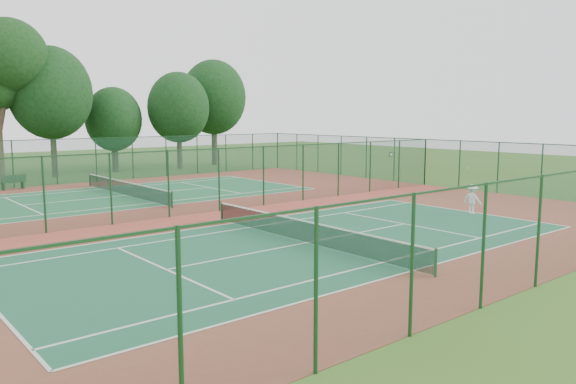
% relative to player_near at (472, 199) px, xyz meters
% --- Properties ---
extents(ground, '(120.00, 120.00, 0.00)m').
position_rel_player_near_xyz_m(ground, '(-11.38, 9.54, -0.82)').
color(ground, '#31571B').
rests_on(ground, ground).
extents(red_pad, '(40.00, 36.00, 0.01)m').
position_rel_player_near_xyz_m(red_pad, '(-11.38, 9.54, -0.82)').
color(red_pad, brown).
rests_on(red_pad, ground).
extents(court_near, '(23.77, 10.97, 0.01)m').
position_rel_player_near_xyz_m(court_near, '(-11.38, 0.54, -0.81)').
color(court_near, '#1B563C').
rests_on(court_near, red_pad).
extents(court_far, '(23.77, 10.97, 0.01)m').
position_rel_player_near_xyz_m(court_far, '(-11.38, 18.54, -0.81)').
color(court_far, '#1F623B').
rests_on(court_far, red_pad).
extents(fence_north, '(40.00, 0.09, 3.50)m').
position_rel_player_near_xyz_m(fence_north, '(-11.38, 27.54, 0.94)').
color(fence_north, '#18492F').
rests_on(fence_north, ground).
extents(fence_south, '(40.00, 0.09, 3.50)m').
position_rel_player_near_xyz_m(fence_south, '(-11.38, -8.46, 0.94)').
color(fence_south, '#194B2F').
rests_on(fence_south, ground).
extents(fence_east, '(0.09, 36.00, 3.50)m').
position_rel_player_near_xyz_m(fence_east, '(8.62, 9.54, 0.94)').
color(fence_east, '#194B2C').
rests_on(fence_east, ground).
extents(fence_divider, '(40.00, 0.09, 3.50)m').
position_rel_player_near_xyz_m(fence_divider, '(-11.38, 9.54, 0.94)').
color(fence_divider, '#164329').
rests_on(fence_divider, ground).
extents(tennis_net_near, '(0.10, 12.90, 0.97)m').
position_rel_player_near_xyz_m(tennis_net_near, '(-11.38, 0.54, -0.28)').
color(tennis_net_near, '#163E20').
rests_on(tennis_net_near, ground).
extents(tennis_net_far, '(0.10, 12.90, 0.97)m').
position_rel_player_near_xyz_m(tennis_net_far, '(-11.38, 18.54, -0.28)').
color(tennis_net_far, '#12331C').
rests_on(tennis_net_far, ground).
extents(player_near, '(0.63, 1.06, 1.60)m').
position_rel_player_near_xyz_m(player_near, '(0.00, 0.00, 0.00)').
color(player_near, white).
rests_on(player_near, court_near).
extents(bench, '(1.77, 0.80, 1.05)m').
position_rel_player_near_xyz_m(bench, '(-16.28, 26.54, -0.27)').
color(bench, black).
rests_on(bench, red_pad).
extents(stray_ball_a, '(0.06, 0.06, 0.06)m').
position_rel_player_near_xyz_m(stray_ball_a, '(-6.28, 8.94, -0.78)').
color(stray_ball_a, yellow).
rests_on(stray_ball_a, red_pad).
extents(stray_ball_b, '(0.07, 0.07, 0.07)m').
position_rel_player_near_xyz_m(stray_ball_b, '(-1.74, 8.71, -0.78)').
color(stray_ball_b, '#C6DB32').
rests_on(stray_ball_b, red_pad).
extents(stray_ball_c, '(0.07, 0.07, 0.07)m').
position_rel_player_near_xyz_m(stray_ball_c, '(-10.42, 9.07, -0.78)').
color(stray_ball_c, gold).
rests_on(stray_ball_c, red_pad).
extents(evergreen_row, '(39.00, 5.00, 12.00)m').
position_rel_player_near_xyz_m(evergreen_row, '(-10.88, 33.79, -0.82)').
color(evergreen_row, black).
rests_on(evergreen_row, ground).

